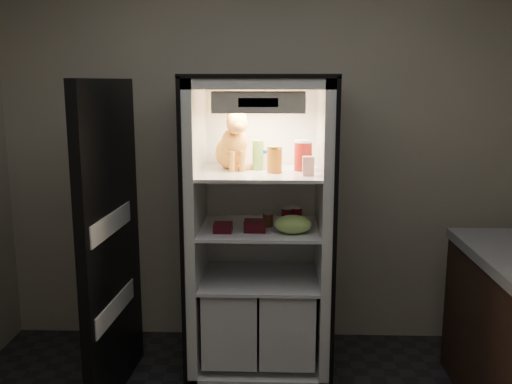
% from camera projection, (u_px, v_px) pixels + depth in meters
% --- Properties ---
extents(room_shell, '(3.60, 3.60, 3.60)m').
position_uv_depth(room_shell, '(250.00, 140.00, 2.14)').
color(room_shell, white).
rests_on(room_shell, floor).
extents(refrigerator, '(0.90, 0.72, 1.88)m').
position_uv_depth(refrigerator, '(260.00, 247.00, 3.66)').
color(refrigerator, white).
rests_on(refrigerator, floor).
extents(fridge_door, '(0.11, 0.87, 1.85)m').
position_uv_depth(fridge_door, '(111.00, 244.00, 3.28)').
color(fridge_door, black).
rests_on(fridge_door, floor).
extents(tabby_cat, '(0.36, 0.39, 0.39)m').
position_uv_depth(tabby_cat, '(233.00, 146.00, 3.56)').
color(tabby_cat, '#C57119').
rests_on(tabby_cat, refrigerator).
extents(parmesan_shaker, '(0.07, 0.07, 0.19)m').
position_uv_depth(parmesan_shaker, '(258.00, 155.00, 3.54)').
color(parmesan_shaker, green).
rests_on(parmesan_shaker, refrigerator).
extents(mayo_tub, '(0.09, 0.09, 0.12)m').
position_uv_depth(mayo_tub, '(265.00, 159.00, 3.58)').
color(mayo_tub, white).
rests_on(mayo_tub, refrigerator).
extents(salsa_jar, '(0.09, 0.09, 0.16)m').
position_uv_depth(salsa_jar, '(275.00, 160.00, 3.44)').
color(salsa_jar, '#9C230E').
rests_on(salsa_jar, refrigerator).
extents(pepper_jar, '(0.11, 0.11, 0.19)m').
position_uv_depth(pepper_jar, '(303.00, 155.00, 3.51)').
color(pepper_jar, '#A22015').
rests_on(pepper_jar, refrigerator).
extents(cream_carton, '(0.07, 0.07, 0.11)m').
position_uv_depth(cream_carton, '(308.00, 166.00, 3.34)').
color(cream_carton, white).
rests_on(cream_carton, refrigerator).
extents(soda_can_a, '(0.07, 0.07, 0.13)m').
position_uv_depth(soda_can_a, '(293.00, 215.00, 3.60)').
color(soda_can_a, black).
rests_on(soda_can_a, refrigerator).
extents(soda_can_b, '(0.07, 0.07, 0.13)m').
position_uv_depth(soda_can_b, '(296.00, 218.00, 3.52)').
color(soda_can_b, black).
rests_on(soda_can_b, refrigerator).
extents(soda_can_c, '(0.07, 0.07, 0.13)m').
position_uv_depth(soda_can_c, '(287.00, 218.00, 3.50)').
color(soda_can_c, black).
rests_on(soda_can_c, refrigerator).
extents(condiment_jar, '(0.07, 0.07, 0.09)m').
position_uv_depth(condiment_jar, '(268.00, 219.00, 3.56)').
color(condiment_jar, brown).
rests_on(condiment_jar, refrigerator).
extents(grape_bag, '(0.22, 0.16, 0.11)m').
position_uv_depth(grape_bag, '(293.00, 224.00, 3.40)').
color(grape_bag, '#92BA56').
rests_on(grape_bag, refrigerator).
extents(berry_box_left, '(0.11, 0.11, 0.05)m').
position_uv_depth(berry_box_left, '(223.00, 227.00, 3.44)').
color(berry_box_left, '#4E0D14').
rests_on(berry_box_left, refrigerator).
extents(berry_box_right, '(0.13, 0.13, 0.06)m').
position_uv_depth(berry_box_right, '(255.00, 226.00, 3.46)').
color(berry_box_right, '#4E0D14').
rests_on(berry_box_right, refrigerator).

